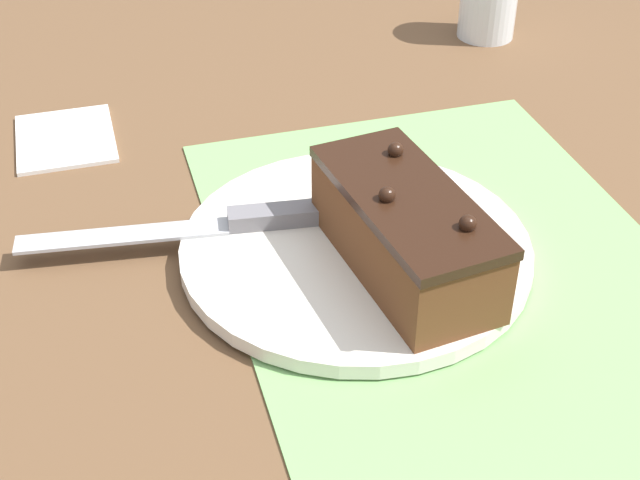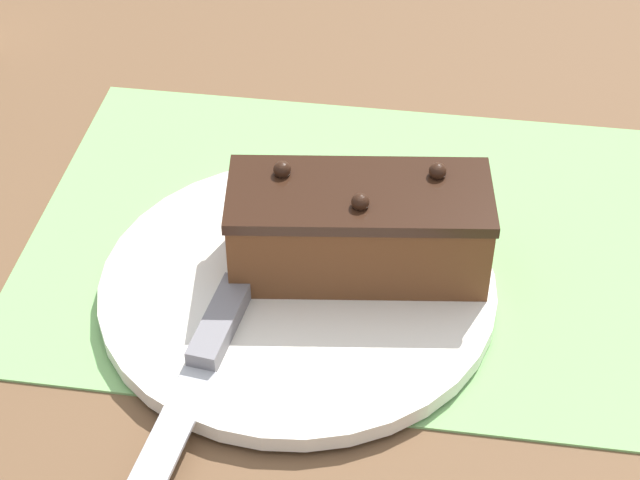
{
  "view_description": "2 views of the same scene",
  "coord_description": "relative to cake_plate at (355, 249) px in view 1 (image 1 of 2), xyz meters",
  "views": [
    {
      "loc": [
        0.5,
        -0.25,
        0.43
      ],
      "look_at": [
        -0.0,
        -0.1,
        0.04
      ],
      "focal_mm": 50.0,
      "sensor_mm": 36.0,
      "label": 1
    },
    {
      "loc": [
        0.07,
        -0.59,
        0.52
      ],
      "look_at": [
        -0.01,
        -0.06,
        0.05
      ],
      "focal_mm": 60.0,
      "sensor_mm": 36.0,
      "label": 2
    }
  ],
  "objects": [
    {
      "name": "ground_plane",
      "position": [
        0.02,
        0.07,
        -0.01
      ],
      "size": [
        3.0,
        3.0,
        0.0
      ],
      "primitive_type": "plane",
      "color": "brown"
    },
    {
      "name": "placemat_woven",
      "position": [
        0.02,
        0.07,
        -0.01
      ],
      "size": [
        0.46,
        0.34,
        0.0
      ],
      "primitive_type": "cube",
      "color": "#7AB266",
      "rests_on": "ground_plane"
    },
    {
      "name": "cake_plate",
      "position": [
        0.0,
        0.0,
        0.0
      ],
      "size": [
        0.27,
        0.27,
        0.01
      ],
      "color": "white",
      "rests_on": "placemat_woven"
    },
    {
      "name": "chocolate_cake",
      "position": [
        0.04,
        0.02,
        0.04
      ],
      "size": [
        0.18,
        0.1,
        0.07
      ],
      "rotation": [
        0.0,
        0.0,
        0.13
      ],
      "color": "brown",
      "rests_on": "cake_plate"
    },
    {
      "name": "serving_knife",
      "position": [
        -0.05,
        -0.09,
        0.01
      ],
      "size": [
        0.05,
        0.24,
        0.01
      ],
      "rotation": [
        0.0,
        0.0,
        3.02
      ],
      "color": "slate",
      "rests_on": "cake_plate"
    },
    {
      "name": "folded_napkin",
      "position": [
        -0.25,
        -0.21,
        -0.01
      ],
      "size": [
        0.11,
        0.09,
        0.01
      ],
      "primitive_type": "cube",
      "color": "white",
      "rests_on": "ground_plane"
    }
  ]
}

